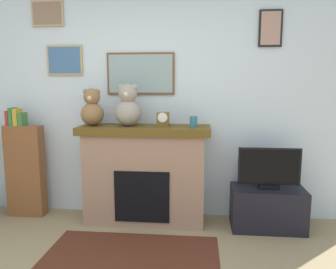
{
  "coord_description": "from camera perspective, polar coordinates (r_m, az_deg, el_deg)",
  "views": [
    {
      "loc": [
        0.66,
        -1.69,
        1.48
      ],
      "look_at": [
        0.33,
        1.71,
        0.97
      ],
      "focal_mm": 34.81,
      "sensor_mm": 36.0,
      "label": 1
    }
  ],
  "objects": [
    {
      "name": "mantel_clock",
      "position": [
        3.42,
        -0.88,
        2.68
      ],
      "size": [
        0.13,
        0.09,
        0.15
      ],
      "color": "brown",
      "rests_on": "fireplace"
    },
    {
      "name": "bookshelf",
      "position": [
        4.06,
        -23.73,
        -5.38
      ],
      "size": [
        0.41,
        0.16,
        1.24
      ],
      "color": "brown",
      "rests_on": "ground_plane"
    },
    {
      "name": "television",
      "position": [
        3.5,
        17.29,
        -5.74
      ],
      "size": [
        0.63,
        0.14,
        0.42
      ],
      "color": "black",
      "rests_on": "tv_stand"
    },
    {
      "name": "candle_jar",
      "position": [
        3.4,
        4.51,
        2.29
      ],
      "size": [
        0.08,
        0.08,
        0.11
      ],
      "primitive_type": "cylinder",
      "color": "teal",
      "rests_on": "fireplace"
    },
    {
      "name": "teddy_bear_grey",
      "position": [
        3.47,
        -6.99,
        4.78
      ],
      "size": [
        0.28,
        0.28,
        0.45
      ],
      "color": "gray",
      "rests_on": "fireplace"
    },
    {
      "name": "area_rug",
      "position": [
        2.96,
        -7.01,
        -21.5
      ],
      "size": [
        1.54,
        1.12,
        0.01
      ],
      "primitive_type": "cube",
      "color": "#4F2517",
      "rests_on": "ground_plane"
    },
    {
      "name": "tv_stand",
      "position": [
        3.63,
        16.98,
        -12.22
      ],
      "size": [
        0.74,
        0.4,
        0.44
      ],
      "primitive_type": "cube",
      "color": "black",
      "rests_on": "ground_plane"
    },
    {
      "name": "back_wall",
      "position": [
        3.75,
        -4.58,
        5.82
      ],
      "size": [
        5.2,
        0.15,
        2.6
      ],
      "color": "silver",
      "rests_on": "ground_plane"
    },
    {
      "name": "fireplace",
      "position": [
        3.58,
        -3.99,
        -6.82
      ],
      "size": [
        1.39,
        0.51,
        1.06
      ],
      "color": "#99745D",
      "rests_on": "ground_plane"
    },
    {
      "name": "teddy_bear_brown",
      "position": [
        3.58,
        -13.13,
        4.38
      ],
      "size": [
        0.25,
        0.25,
        0.4
      ],
      "color": "olive",
      "rests_on": "fireplace"
    }
  ]
}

